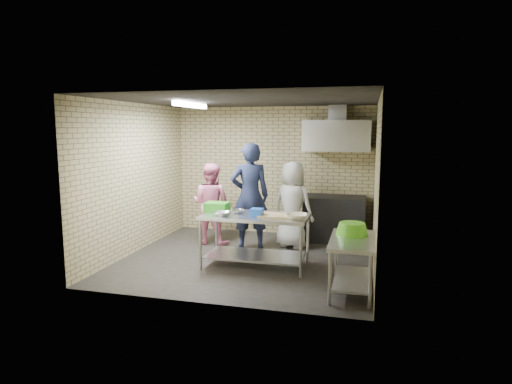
# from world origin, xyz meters

# --- Properties ---
(floor) EXTENTS (4.20, 4.20, 0.00)m
(floor) POSITION_xyz_m (0.00, 0.00, 0.00)
(floor) COLOR black
(floor) RESTS_ON ground
(ceiling) EXTENTS (4.20, 4.20, 0.00)m
(ceiling) POSITION_xyz_m (0.00, 0.00, 2.70)
(ceiling) COLOR black
(ceiling) RESTS_ON ground
(back_wall) EXTENTS (4.20, 0.06, 2.70)m
(back_wall) POSITION_xyz_m (0.00, 2.00, 1.35)
(back_wall) COLOR tan
(back_wall) RESTS_ON ground
(front_wall) EXTENTS (4.20, 0.06, 2.70)m
(front_wall) POSITION_xyz_m (0.00, -2.00, 1.35)
(front_wall) COLOR tan
(front_wall) RESTS_ON ground
(left_wall) EXTENTS (0.06, 4.00, 2.70)m
(left_wall) POSITION_xyz_m (-2.10, 0.00, 1.35)
(left_wall) COLOR tan
(left_wall) RESTS_ON ground
(right_wall) EXTENTS (0.06, 4.00, 2.70)m
(right_wall) POSITION_xyz_m (2.10, 0.00, 1.35)
(right_wall) COLOR tan
(right_wall) RESTS_ON ground
(prep_table) EXTENTS (1.71, 0.86, 0.86)m
(prep_table) POSITION_xyz_m (0.23, -0.34, 0.43)
(prep_table) COLOR #B2B4B9
(prep_table) RESTS_ON floor
(side_counter) EXTENTS (0.60, 1.20, 0.75)m
(side_counter) POSITION_xyz_m (1.80, -1.10, 0.38)
(side_counter) COLOR silver
(side_counter) RESTS_ON floor
(stove) EXTENTS (1.20, 0.70, 0.90)m
(stove) POSITION_xyz_m (1.35, 1.65, 0.45)
(stove) COLOR black
(stove) RESTS_ON floor
(range_hood) EXTENTS (1.30, 0.60, 0.60)m
(range_hood) POSITION_xyz_m (1.35, 1.70, 2.10)
(range_hood) COLOR silver
(range_hood) RESTS_ON back_wall
(hood_duct) EXTENTS (0.35, 0.30, 0.30)m
(hood_duct) POSITION_xyz_m (1.35, 1.85, 2.55)
(hood_duct) COLOR #A5A8AD
(hood_duct) RESTS_ON back_wall
(wall_shelf) EXTENTS (0.80, 0.20, 0.04)m
(wall_shelf) POSITION_xyz_m (1.65, 1.89, 1.92)
(wall_shelf) COLOR #3F2B19
(wall_shelf) RESTS_ON back_wall
(fluorescent_fixture) EXTENTS (0.10, 1.25, 0.08)m
(fluorescent_fixture) POSITION_xyz_m (-1.00, 0.00, 2.64)
(fluorescent_fixture) COLOR white
(fluorescent_fixture) RESTS_ON ceiling
(green_crate) EXTENTS (0.38, 0.29, 0.15)m
(green_crate) POSITION_xyz_m (-0.47, -0.22, 0.93)
(green_crate) COLOR green
(green_crate) RESTS_ON prep_table
(blue_tub) EXTENTS (0.19, 0.19, 0.12)m
(blue_tub) POSITION_xyz_m (0.28, -0.44, 0.92)
(blue_tub) COLOR blue
(blue_tub) RESTS_ON prep_table
(cutting_board) EXTENTS (0.52, 0.40, 0.03)m
(cutting_board) POSITION_xyz_m (0.58, -0.36, 0.87)
(cutting_board) COLOR tan
(cutting_board) RESTS_ON prep_table
(mixing_bowl_a) EXTENTS (0.31, 0.31, 0.07)m
(mixing_bowl_a) POSITION_xyz_m (-0.27, -0.54, 0.89)
(mixing_bowl_a) COLOR silver
(mixing_bowl_a) RESTS_ON prep_table
(mixing_bowl_b) EXTENTS (0.24, 0.24, 0.06)m
(mixing_bowl_b) POSITION_xyz_m (-0.07, -0.29, 0.89)
(mixing_bowl_b) COLOR silver
(mixing_bowl_b) RESTS_ON prep_table
(ceramic_bowl) EXTENTS (0.38, 0.38, 0.08)m
(ceramic_bowl) POSITION_xyz_m (0.93, -0.49, 0.90)
(ceramic_bowl) COLOR beige
(ceramic_bowl) RESTS_ON prep_table
(green_basin) EXTENTS (0.46, 0.46, 0.17)m
(green_basin) POSITION_xyz_m (1.78, -0.85, 0.83)
(green_basin) COLOR #59C626
(green_basin) RESTS_ON side_counter
(bottle_red) EXTENTS (0.07, 0.07, 0.18)m
(bottle_red) POSITION_xyz_m (1.40, 1.89, 2.03)
(bottle_red) COLOR #B22619
(bottle_red) RESTS_ON wall_shelf
(bottle_green) EXTENTS (0.06, 0.06, 0.15)m
(bottle_green) POSITION_xyz_m (1.80, 1.89, 2.02)
(bottle_green) COLOR green
(bottle_green) RESTS_ON wall_shelf
(man_navy) EXTENTS (0.85, 0.70, 1.98)m
(man_navy) POSITION_xyz_m (-0.16, 0.73, 0.99)
(man_navy) COLOR black
(man_navy) RESTS_ON floor
(woman_pink) EXTENTS (0.84, 0.70, 1.58)m
(woman_pink) POSITION_xyz_m (-0.98, 0.85, 0.79)
(woman_pink) COLOR pink
(woman_pink) RESTS_ON floor
(woman_white) EXTENTS (0.92, 0.75, 1.63)m
(woman_white) POSITION_xyz_m (0.61, 0.97, 0.82)
(woman_white) COLOR silver
(woman_white) RESTS_ON floor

